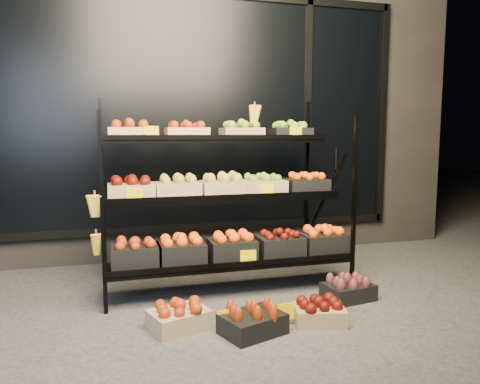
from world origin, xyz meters
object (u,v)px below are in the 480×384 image
object	(u,v)px
display_rack	(223,197)
floor_crate_midright	(320,311)
floor_crate_midleft	(253,320)
floor_crate_left	(179,316)

from	to	relation	value
display_rack	floor_crate_midright	bearing A→B (deg)	-66.53
display_rack	floor_crate_midright	xyz separation A→B (m)	(0.44, -1.02, -0.70)
display_rack	floor_crate_midright	world-z (taller)	display_rack
floor_crate_midleft	floor_crate_midright	world-z (taller)	floor_crate_midleft
display_rack	floor_crate_midright	size ratio (longest dim) A/B	5.45
display_rack	floor_crate_left	distance (m)	1.22
display_rack	floor_crate_midright	distance (m)	1.32
display_rack	floor_crate_midleft	distance (m)	1.27
floor_crate_midright	display_rack	bearing A→B (deg)	127.79
floor_crate_midleft	floor_crate_left	bearing A→B (deg)	135.61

